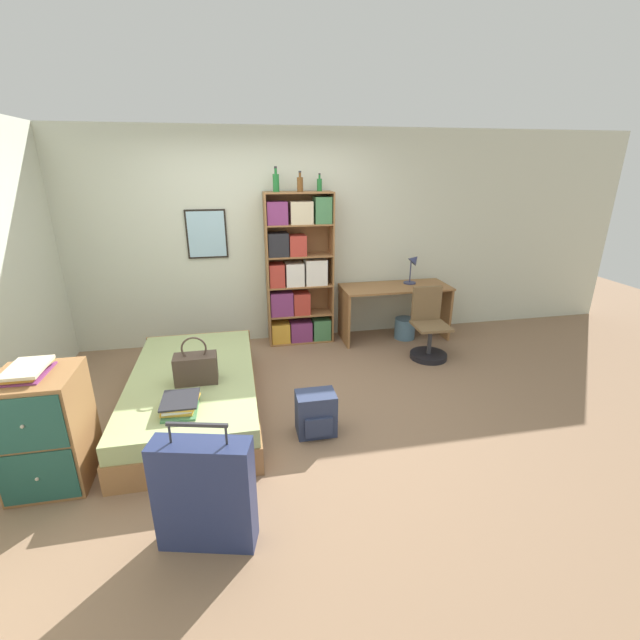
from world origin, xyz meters
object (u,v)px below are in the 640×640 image
object	(u,v)px
bed	(194,392)
bottle_brown	(300,184)
handbag	(196,368)
bottle_green	(276,182)
magazine_pile_on_dresser	(26,371)
bookcase	(297,273)
waste_bin	(405,328)
desk	(395,301)
suitcase	(205,494)
dresser	(46,430)
bottle_clear	(319,184)
backpack	(316,414)
book_stack_on_bed	(180,405)
desk_chair	(428,336)
desk_lamp	(414,264)

from	to	relation	value
bed	bottle_brown	size ratio (longest dim) A/B	8.85
handbag	bottle_green	xyz separation A→B (m)	(0.92, 1.66, 1.46)
magazine_pile_on_dresser	bottle_brown	size ratio (longest dim) A/B	1.54
bed	bookcase	size ratio (longest dim) A/B	1.08
bed	waste_bin	bearing A→B (deg)	26.53
bed	desk	distance (m)	2.82
desk	suitcase	bearing A→B (deg)	-127.91
dresser	bottle_clear	size ratio (longest dim) A/B	4.25
bottle_clear	waste_bin	distance (m)	2.14
suitcase	bottle_clear	xyz separation A→B (m)	(1.30, 3.07, 1.60)
suitcase	bottle_brown	bearing A→B (deg)	70.54
dresser	waste_bin	xyz separation A→B (m)	(3.52, 2.07, -0.29)
bottle_clear	handbag	bearing A→B (deg)	-130.25
bookcase	backpack	xyz separation A→B (m)	(-0.16, -2.05, -0.72)
dresser	bottle_brown	world-z (taller)	bottle_brown
magazine_pile_on_dresser	waste_bin	world-z (taller)	magazine_pile_on_dresser
bed	bookcase	xyz separation A→B (m)	(1.20, 1.48, 0.71)
suitcase	bottle_green	xyz separation A→B (m)	(0.79, 3.04, 1.63)
bookcase	bottle_brown	bearing A→B (deg)	-38.69
book_stack_on_bed	bottle_brown	distance (m)	2.87
dresser	bookcase	distance (m)	3.13
handbag	desk_chair	distance (m)	2.74
bottle_green	bottle_brown	xyz separation A→B (m)	(0.27, -0.05, -0.02)
bookcase	desk	size ratio (longest dim) A/B	1.35
bottle_green	magazine_pile_on_dresser	bearing A→B (deg)	-130.78
magazine_pile_on_dresser	bottle_brown	world-z (taller)	bottle_brown
magazine_pile_on_dresser	backpack	size ratio (longest dim) A/B	0.93
handbag	bookcase	distance (m)	2.05
dresser	desk_lamp	world-z (taller)	desk_lamp
bookcase	bottle_green	world-z (taller)	bottle_green
desk_chair	waste_bin	distance (m)	0.62
book_stack_on_bed	bottle_brown	size ratio (longest dim) A/B	1.59
suitcase	backpack	distance (m)	1.31
bottle_green	handbag	bearing A→B (deg)	-118.85
handbag	bottle_clear	bearing A→B (deg)	49.75
bed	magazine_pile_on_dresser	bearing A→B (deg)	-141.83
desk	desk_lamp	world-z (taller)	desk_lamp
bed	bottle_green	world-z (taller)	bottle_green
waste_bin	bed	bearing A→B (deg)	-153.47
bottle_green	desk_chair	size ratio (longest dim) A/B	0.33
book_stack_on_bed	backpack	world-z (taller)	book_stack_on_bed
dresser	handbag	bearing A→B (deg)	31.11
desk_lamp	bottle_clear	bearing A→B (deg)	176.58
handbag	bottle_clear	world-z (taller)	bottle_clear
suitcase	desk_chair	distance (m)	3.33
magazine_pile_on_dresser	bottle_clear	world-z (taller)	bottle_clear
bottle_brown	magazine_pile_on_dresser	bearing A→B (deg)	-135.13
bed	magazine_pile_on_dresser	distance (m)	1.41
bottle_green	backpack	bearing A→B (deg)	-88.19
magazine_pile_on_dresser	handbag	bearing A→B (deg)	29.69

